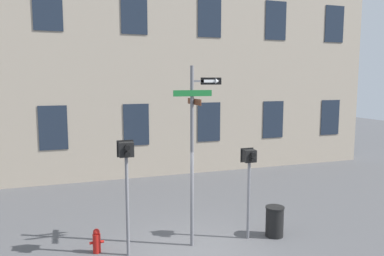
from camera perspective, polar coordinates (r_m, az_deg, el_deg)
name	(u,v)px	position (r m, az deg, el deg)	size (l,w,h in m)	color
ground_plane	(196,256)	(9.82, 0.62, -18.86)	(60.00, 60.00, 0.00)	#515154
building_facade	(133,13)	(17.04, -9.00, 16.86)	(24.00, 0.63, 14.39)	tan
street_sign_pole	(194,142)	(9.55, 0.35, -2.21)	(1.29, 0.99, 4.69)	slate
pedestrian_signal_left	(126,166)	(9.21, -9.95, -5.77)	(0.41, 0.40, 2.88)	slate
pedestrian_signal_right	(249,169)	(10.25, 8.71, -6.21)	(0.38, 0.40, 2.51)	slate
fire_hydrant	(97,241)	(10.13, -14.32, -16.36)	(0.35, 0.19, 0.63)	red
trash_bin	(275,221)	(10.98, 12.47, -13.72)	(0.52, 0.52, 0.84)	black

